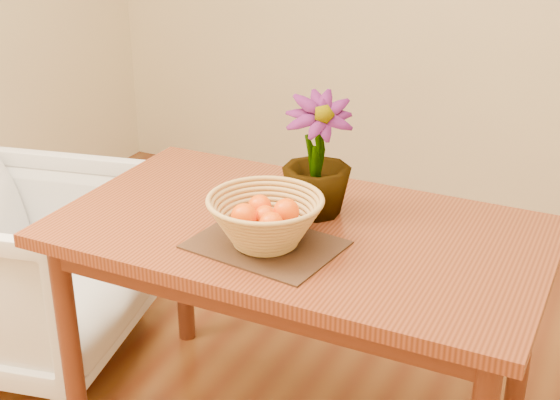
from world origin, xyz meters
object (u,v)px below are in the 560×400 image
at_px(potted_plant, 317,156).
at_px(wicker_basket, 265,223).
at_px(armchair, 25,261).
at_px(table, 299,253).

bearing_deg(potted_plant, wicker_basket, -130.59).
distance_m(wicker_basket, potted_plant, 0.28).
xyz_separation_m(wicker_basket, armchair, (-1.06, 0.15, -0.44)).
distance_m(potted_plant, armchair, 1.23).
relative_size(wicker_basket, potted_plant, 0.88).
relative_size(table, wicker_basket, 4.41).
relative_size(wicker_basket, armchair, 0.42).
bearing_deg(armchair, table, -102.09).
bearing_deg(potted_plant, armchair, 153.31).
distance_m(table, potted_plant, 0.29).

